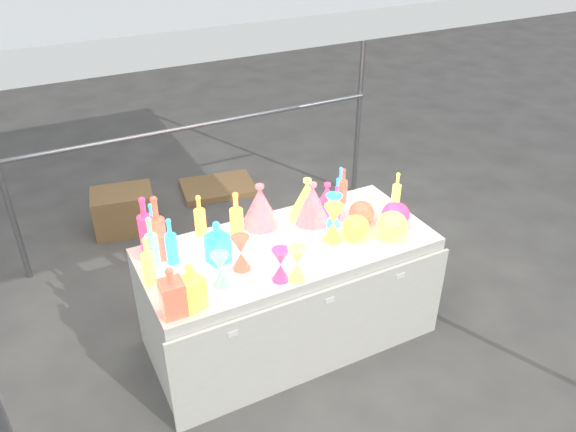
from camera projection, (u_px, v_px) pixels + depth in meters
name	position (u px, v px, depth m)	size (l,w,h in m)	color
ground	(288.00, 334.00, 3.83)	(80.00, 80.00, 0.00)	#615F5A
display_table	(289.00, 292.00, 3.63)	(1.84, 0.83, 0.75)	silver
cardboard_box_closed	(124.00, 211.00, 4.88)	(0.51, 0.37, 0.37)	olive
cardboard_box_flat	(218.00, 187.00, 5.58)	(0.70, 0.50, 0.06)	olive
bottle_0	(200.00, 215.00, 3.47)	(0.07, 0.07, 0.28)	#F7173C
bottle_1	(153.00, 225.00, 3.35)	(0.07, 0.07, 0.30)	#198A31
bottle_2	(158.00, 228.00, 3.21)	(0.09, 0.09, 0.41)	orange
bottle_3	(145.00, 223.00, 3.32)	(0.09, 0.09, 0.35)	#2041BC
bottle_4	(148.00, 260.00, 3.05)	(0.07, 0.07, 0.29)	#125970
bottle_5	(152.00, 242.00, 3.16)	(0.07, 0.07, 0.33)	#A7217D
bottle_6	(236.00, 215.00, 3.42)	(0.08, 0.08, 0.32)	#F7173C
bottle_7	(171.00, 241.00, 3.20)	(0.07, 0.07, 0.30)	#198A31
decanter_0	(191.00, 286.00, 2.87)	(0.11, 0.11, 0.28)	#F7173C
decanter_1	(172.00, 291.00, 2.83)	(0.12, 0.12, 0.29)	orange
decanter_2	(217.00, 242.00, 3.22)	(0.11, 0.11, 0.27)	#198A31
hourglass_0	(241.00, 253.00, 3.17)	(0.11, 0.11, 0.21)	orange
hourglass_1	(281.00, 265.00, 3.09)	(0.10, 0.10, 0.20)	#2041BC
hourglass_2	(297.00, 264.00, 3.09)	(0.10, 0.10, 0.21)	#125970
hourglass_3	(220.00, 270.00, 3.05)	(0.10, 0.10, 0.20)	#A7217D
hourglass_4	(333.00, 223.00, 3.42)	(0.12, 0.12, 0.24)	#F7173C
hourglass_5	(334.00, 210.00, 3.58)	(0.11, 0.11, 0.22)	#198A31
globe_0	(356.00, 229.00, 3.47)	(0.17, 0.17, 0.14)	#F7173C
globe_1	(392.00, 227.00, 3.47)	(0.19, 0.19, 0.15)	#125970
globe_2	(361.00, 214.00, 3.62)	(0.17, 0.17, 0.13)	orange
globe_3	(395.00, 216.00, 3.58)	(0.18, 0.18, 0.15)	#2041BC
lampshade_0	(312.00, 203.00, 3.60)	(0.24, 0.24, 0.28)	#FAB034
lampshade_1	(260.00, 205.00, 3.56)	(0.25, 0.25, 0.29)	#FAB034
lampshade_2	(327.00, 199.00, 3.69)	(0.19, 0.19, 0.23)	#2041BC
lampshade_3	(307.00, 198.00, 3.64)	(0.24, 0.24, 0.28)	#125970
bottle_8	(340.00, 184.00, 3.85)	(0.06, 0.06, 0.25)	#198A31
bottle_9	(343.00, 186.00, 3.82)	(0.06, 0.06, 0.26)	orange
bottle_10	(336.00, 203.00, 3.62)	(0.06, 0.06, 0.25)	#2041BC
bottle_11	(397.00, 190.00, 3.77)	(0.06, 0.06, 0.26)	#125970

